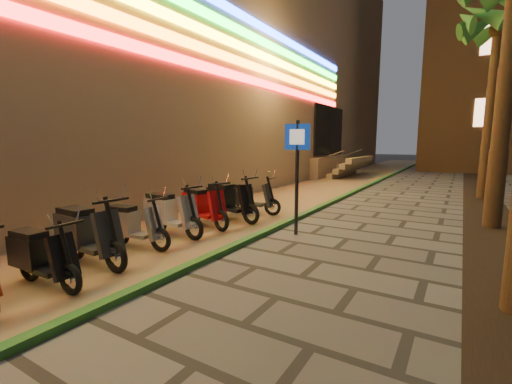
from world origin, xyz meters
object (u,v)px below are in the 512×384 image
Objects in this scene: scooter_3 at (39,256)px; scooter_5 at (131,224)px; scooter_4 at (85,233)px; scooter_7 at (202,206)px; scooter_8 at (228,200)px; pedestrian_sign at (297,162)px; scooter_6 at (168,212)px; scooter_9 at (248,197)px.

scooter_5 is at bearing 98.27° from scooter_3.
scooter_7 is at bearing 93.08° from scooter_4.
scooter_4 is 1.05× the size of scooter_7.
scooter_5 reaches higher than scooter_3.
scooter_8 is (0.22, 2.99, 0.07)m from scooter_5.
pedestrian_sign is 2.51m from scooter_8.
scooter_6 is (-0.43, 2.99, 0.07)m from scooter_3.
scooter_4 is 2.10m from scooter_6.
scooter_8 reaches higher than scooter_3.
scooter_9 is (0.30, 2.90, -0.03)m from scooter_6.
scooter_4 is 1.04m from scooter_5.
pedestrian_sign is at bearing -41.48° from scooter_9.
scooter_3 is 4.06m from scooter_7.
scooter_3 is 0.84× the size of scooter_4.
scooter_3 is (-2.04, -4.52, -1.21)m from pedestrian_sign.
scooter_8 is at bearing 159.75° from pedestrian_sign.
scooter_3 is 0.96× the size of scooter_5.
scooter_6 is at bearing -87.98° from scooter_8.
scooter_5 is (-0.38, 1.93, 0.02)m from scooter_3.
scooter_8 reaches higher than scooter_5.
pedestrian_sign is 1.59× the size of scooter_9.
scooter_5 is at bearing -83.33° from scooter_6.
scooter_4 is 4.02m from scooter_8.
scooter_9 is at bearing 88.06° from scooter_6.
scooter_4 is at bearing -73.66° from scooter_7.
scooter_5 is 0.91× the size of scooter_7.
scooter_8 reaches higher than scooter_4.
scooter_3 is 0.88× the size of scooter_7.
scooter_4 is at bearing 104.76° from scooter_3.
scooter_9 is (0.04, 0.97, -0.05)m from scooter_8.
scooter_4 is 1.15× the size of scooter_5.
scooter_8 is at bearing 86.26° from scooter_6.
pedestrian_sign is at bearing 62.85° from scooter_3.
scooter_6 is at bearing -105.13° from scooter_9.
scooter_3 is at bearing -124.22° from pedestrian_sign.
scooter_8 is at bearing 94.77° from scooter_7.
scooter_9 is at bearing 137.76° from pedestrian_sign.
scooter_5 is 2.11m from scooter_7.
scooter_3 is at bearing -69.80° from scooter_7.
scooter_9 is at bearing 88.37° from scooter_3.
pedestrian_sign is 1.50× the size of scooter_6.
scooter_7 is at bearing -90.93° from scooter_8.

